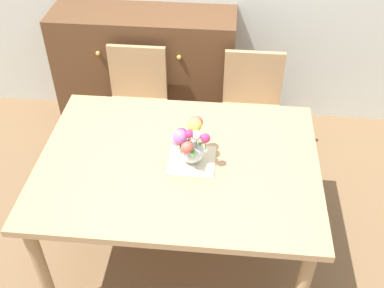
{
  "coord_description": "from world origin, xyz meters",
  "views": [
    {
      "loc": [
        0.25,
        -1.84,
        2.46
      ],
      "look_at": [
        0.08,
        0.0,
        0.89
      ],
      "focal_mm": 43.15,
      "sensor_mm": 36.0,
      "label": 1
    }
  ],
  "objects_px": {
    "dining_table": "(178,172)",
    "chair_right": "(251,106)",
    "chair_left": "(137,100)",
    "flower_vase": "(190,142)",
    "dresser": "(146,72)"
  },
  "relations": [
    {
      "from": "dining_table",
      "to": "chair_right",
      "type": "distance_m",
      "value": 1.01
    },
    {
      "from": "chair_left",
      "to": "dining_table",
      "type": "bearing_deg",
      "value": 114.83
    },
    {
      "from": "chair_left",
      "to": "dresser",
      "type": "xyz_separation_m",
      "value": [
        -0.0,
        0.42,
        -0.02
      ]
    },
    {
      "from": "dining_table",
      "to": "chair_left",
      "type": "bearing_deg",
      "value": 114.83
    },
    {
      "from": "dining_table",
      "to": "flower_vase",
      "type": "distance_m",
      "value": 0.23
    },
    {
      "from": "dining_table",
      "to": "chair_left",
      "type": "height_order",
      "value": "chair_left"
    },
    {
      "from": "dresser",
      "to": "flower_vase",
      "type": "xyz_separation_m",
      "value": [
        0.49,
        -1.33,
        0.41
      ]
    },
    {
      "from": "dresser",
      "to": "flower_vase",
      "type": "relative_size",
      "value": 5.41
    },
    {
      "from": "dining_table",
      "to": "flower_vase",
      "type": "bearing_deg",
      "value": -0.99
    },
    {
      "from": "dining_table",
      "to": "dresser",
      "type": "bearing_deg",
      "value": 107.66
    },
    {
      "from": "dining_table",
      "to": "chair_right",
      "type": "relative_size",
      "value": 1.7
    },
    {
      "from": "dining_table",
      "to": "flower_vase",
      "type": "height_order",
      "value": "flower_vase"
    },
    {
      "from": "chair_left",
      "to": "dresser",
      "type": "height_order",
      "value": "dresser"
    },
    {
      "from": "chair_right",
      "to": "flower_vase",
      "type": "bearing_deg",
      "value": 68.72
    },
    {
      "from": "flower_vase",
      "to": "chair_right",
      "type": "bearing_deg",
      "value": 68.72
    }
  ]
}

